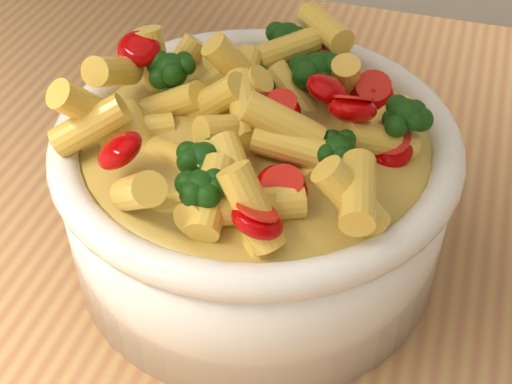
% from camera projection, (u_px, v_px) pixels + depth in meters
% --- Properties ---
extents(serving_bowl, '(0.24, 0.24, 0.10)m').
position_uv_depth(serving_bowl, '(256.00, 190.00, 0.43)').
color(serving_bowl, white).
rests_on(serving_bowl, table).
extents(pasta_salad, '(0.19, 0.19, 0.04)m').
position_uv_depth(pasta_salad, '(256.00, 105.00, 0.39)').
color(pasta_salad, '#FFCD50').
rests_on(pasta_salad, serving_bowl).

